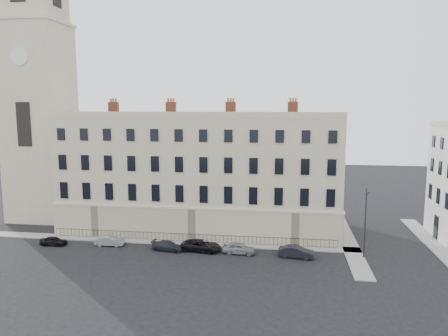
{
  "coord_description": "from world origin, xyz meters",
  "views": [
    {
      "loc": [
        5.27,
        -44.88,
        16.61
      ],
      "look_at": [
        -2.59,
        10.0,
        8.57
      ],
      "focal_mm": 35.0,
      "sensor_mm": 36.0,
      "label": 1
    }
  ],
  "objects_px": {
    "car_b": "(110,241)",
    "car_f": "(296,252)",
    "car_c": "(168,246)",
    "streetlamp": "(365,220)",
    "car_a": "(54,241)",
    "car_d": "(201,246)",
    "car_e": "(239,248)"
  },
  "relations": [
    {
      "from": "car_b",
      "to": "car_f",
      "type": "distance_m",
      "value": 21.96
    },
    {
      "from": "car_c",
      "to": "streetlamp",
      "type": "distance_m",
      "value": 22.18
    },
    {
      "from": "car_b",
      "to": "car_c",
      "type": "height_order",
      "value": "car_b"
    },
    {
      "from": "car_b",
      "to": "car_f",
      "type": "bearing_deg",
      "value": -95.52
    },
    {
      "from": "car_a",
      "to": "streetlamp",
      "type": "height_order",
      "value": "streetlamp"
    },
    {
      "from": "car_d",
      "to": "car_e",
      "type": "distance_m",
      "value": 4.42
    },
    {
      "from": "car_b",
      "to": "car_c",
      "type": "distance_m",
      "value": 7.39
    },
    {
      "from": "streetlamp",
      "to": "car_c",
      "type": "bearing_deg",
      "value": 177.37
    },
    {
      "from": "car_e",
      "to": "car_f",
      "type": "distance_m",
      "value": 6.37
    },
    {
      "from": "car_a",
      "to": "car_d",
      "type": "bearing_deg",
      "value": -90.96
    },
    {
      "from": "car_c",
      "to": "car_d",
      "type": "xyz_separation_m",
      "value": [
        3.81,
        0.4,
        0.09
      ]
    },
    {
      "from": "streetlamp",
      "to": "car_f",
      "type": "bearing_deg",
      "value": -177.66
    },
    {
      "from": "car_e",
      "to": "car_b",
      "type": "bearing_deg",
      "value": 91.03
    },
    {
      "from": "car_a",
      "to": "car_c",
      "type": "height_order",
      "value": "car_c"
    },
    {
      "from": "car_a",
      "to": "car_c",
      "type": "relative_size",
      "value": 0.83
    },
    {
      "from": "car_f",
      "to": "car_d",
      "type": "bearing_deg",
      "value": 94.3
    },
    {
      "from": "car_a",
      "to": "car_f",
      "type": "bearing_deg",
      "value": -92.98
    },
    {
      "from": "car_e",
      "to": "streetlamp",
      "type": "relative_size",
      "value": 0.49
    },
    {
      "from": "car_d",
      "to": "car_a",
      "type": "bearing_deg",
      "value": 98.72
    },
    {
      "from": "car_c",
      "to": "car_e",
      "type": "height_order",
      "value": "car_e"
    },
    {
      "from": "car_d",
      "to": "streetlamp",
      "type": "height_order",
      "value": "streetlamp"
    },
    {
      "from": "car_b",
      "to": "car_c",
      "type": "xyz_separation_m",
      "value": [
        7.36,
        -0.74,
        -0.02
      ]
    },
    {
      "from": "car_b",
      "to": "car_e",
      "type": "distance_m",
      "value": 15.59
    },
    {
      "from": "car_d",
      "to": "car_e",
      "type": "bearing_deg",
      "value": -87.28
    },
    {
      "from": "streetlamp",
      "to": "car_b",
      "type": "bearing_deg",
      "value": 175.59
    },
    {
      "from": "car_b",
      "to": "car_e",
      "type": "relative_size",
      "value": 0.92
    },
    {
      "from": "car_d",
      "to": "streetlamp",
      "type": "distance_m",
      "value": 18.41
    },
    {
      "from": "car_a",
      "to": "car_e",
      "type": "bearing_deg",
      "value": -92.16
    },
    {
      "from": "car_c",
      "to": "car_f",
      "type": "xyz_separation_m",
      "value": [
        14.58,
        -0.3,
        0.1
      ]
    },
    {
      "from": "car_d",
      "to": "car_f",
      "type": "xyz_separation_m",
      "value": [
        10.77,
        -0.7,
        0.01
      ]
    },
    {
      "from": "car_a",
      "to": "car_b",
      "type": "relative_size",
      "value": 0.91
    },
    {
      "from": "car_f",
      "to": "car_b",
      "type": "bearing_deg",
      "value": 95.31
    }
  ]
}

